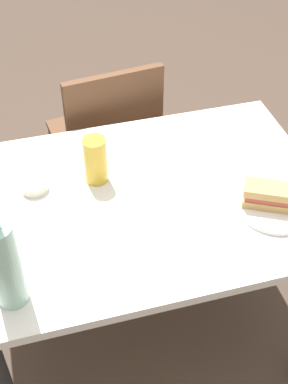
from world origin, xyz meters
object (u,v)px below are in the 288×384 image
object	(u,v)px
baguette_sandwich_near	(277,197)
beer_glass	(95,160)
dining_table	(144,223)
knife_near	(272,192)
chair_far	(109,141)
water_bottle	(4,263)
olive_bowl	(35,186)
plate_near	(275,207)

from	to	relation	value
baguette_sandwich_near	beer_glass	world-z (taller)	beer_glass
dining_table	beer_glass	xyz separation A→B (m)	(-0.12, 0.12, 0.19)
knife_near	chair_far	bearing A→B (deg)	117.85
water_bottle	beer_glass	xyz separation A→B (m)	(0.29, 0.39, -0.06)
knife_near	olive_bowl	size ratio (longest dim) A/B	1.99
plate_near	olive_bowl	world-z (taller)	olive_bowl
olive_bowl	knife_near	bearing A→B (deg)	-17.91
plate_near	beer_glass	distance (m)	0.56
baguette_sandwich_near	knife_near	size ratio (longest dim) A/B	1.22
plate_near	water_bottle	world-z (taller)	water_bottle
knife_near	beer_glass	size ratio (longest dim) A/B	1.08
plate_near	water_bottle	size ratio (longest dim) A/B	0.68
plate_near	chair_far	bearing A→B (deg)	115.41
dining_table	beer_glass	bearing A→B (deg)	135.96
knife_near	beer_glass	bearing A→B (deg)	156.16
chair_far	olive_bowl	world-z (taller)	chair_far
chair_far	beer_glass	distance (m)	0.58
dining_table	baguette_sandwich_near	world-z (taller)	baguette_sandwich_near
plate_near	beer_glass	xyz separation A→B (m)	(-0.48, 0.27, 0.07)
plate_near	olive_bowl	xyz separation A→B (m)	(-0.68, 0.27, 0.01)
knife_near	baguette_sandwich_near	bearing A→B (deg)	-104.41
olive_bowl	chair_far	bearing A→B (deg)	55.06
plate_near	baguette_sandwich_near	distance (m)	0.04
knife_near	beer_glass	distance (m)	0.55
beer_glass	olive_bowl	size ratio (longest dim) A/B	1.84
chair_far	knife_near	size ratio (longest dim) A/B	5.23
knife_near	water_bottle	bearing A→B (deg)	-168.00
dining_table	chair_far	distance (m)	0.60
baguette_sandwich_near	chair_far	bearing A→B (deg)	115.41
baguette_sandwich_near	plate_near	bearing A→B (deg)	180.00
dining_table	chair_far	size ratio (longest dim) A/B	1.29
dining_table	baguette_sandwich_near	size ratio (longest dim) A/B	5.52
plate_near	baguette_sandwich_near	world-z (taller)	baguette_sandwich_near
plate_near	water_bottle	bearing A→B (deg)	-171.39
chair_far	olive_bowl	bearing A→B (deg)	-124.94
dining_table	baguette_sandwich_near	xyz separation A→B (m)	(0.36, -0.15, 0.16)
dining_table	knife_near	xyz separation A→B (m)	(0.37, -0.10, 0.13)
dining_table	chair_far	xyz separation A→B (m)	(0.01, 0.59, -0.11)
olive_bowl	baguette_sandwich_near	bearing A→B (deg)	-21.98
baguette_sandwich_near	knife_near	bearing A→B (deg)	75.59
plate_near	knife_near	xyz separation A→B (m)	(0.01, 0.05, 0.01)
dining_table	olive_bowl	world-z (taller)	olive_bowl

